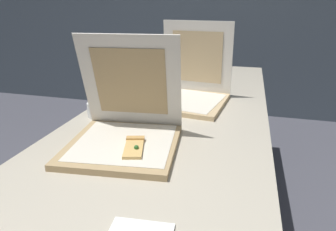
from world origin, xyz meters
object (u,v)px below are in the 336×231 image
at_px(pizza_box_front, 125,131).
at_px(table, 174,123).
at_px(cup_white_mid, 120,102).
at_px(pizza_box_middle, 189,91).
at_px(cup_white_near_center, 94,110).
at_px(cup_white_far, 154,84).

bearing_deg(pizza_box_front, table, 69.21).
height_order(pizza_box_front, cup_white_mid, pizza_box_front).
height_order(table, pizza_box_middle, pizza_box_middle).
bearing_deg(table, pizza_box_front, -104.63).
bearing_deg(table, cup_white_near_center, -158.82).
xyz_separation_m(cup_white_far, cup_white_near_center, (-0.13, -0.49, 0.00)).
xyz_separation_m(table, pizza_box_middle, (0.03, 0.20, 0.10)).
bearing_deg(cup_white_mid, pizza_box_front, -63.50).
distance_m(pizza_box_front, pizza_box_middle, 0.56).
xyz_separation_m(pizza_box_front, cup_white_far, (-0.12, 0.72, -0.02)).
height_order(cup_white_far, cup_white_near_center, same).
bearing_deg(table, cup_white_mid, 178.24).
relative_size(pizza_box_front, cup_white_near_center, 6.26).
bearing_deg(cup_white_near_center, pizza_box_front, -42.37).
bearing_deg(cup_white_far, cup_white_near_center, -104.29).
relative_size(pizza_box_middle, cup_white_far, 6.28).
height_order(pizza_box_middle, cup_white_far, pizza_box_middle).
bearing_deg(cup_white_far, table, -59.84).
relative_size(table, pizza_box_middle, 5.70).
xyz_separation_m(table, cup_white_far, (-0.21, 0.36, 0.08)).
bearing_deg(pizza_box_front, cup_white_far, 93.25).
bearing_deg(cup_white_far, pizza_box_front, -80.59).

